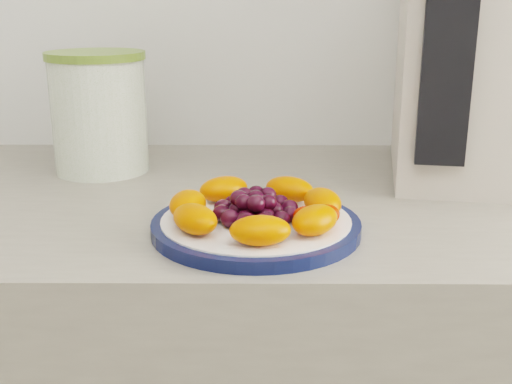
{
  "coord_description": "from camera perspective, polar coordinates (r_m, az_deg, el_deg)",
  "views": [
    {
      "loc": [
        -0.07,
        0.33,
        1.17
      ],
      "look_at": [
        -0.07,
        1.04,
        0.95
      ],
      "focal_mm": 45.0,
      "sensor_mm": 36.0,
      "label": 1
    }
  ],
  "objects": [
    {
      "name": "canister_lid",
      "position": [
        1.02,
        -14.12,
        11.69
      ],
      "size": [
        0.16,
        0.16,
        0.01
      ],
      "primitive_type": "cylinder",
      "rotation": [
        0.0,
        0.0,
        0.07
      ],
      "color": "olive",
      "rests_on": "canister"
    },
    {
      "name": "appliance_body",
      "position": [
        1.03,
        18.8,
        11.66
      ],
      "size": [
        0.26,
        0.33,
        0.37
      ],
      "primitive_type": "cube",
      "rotation": [
        0.0,
        0.0,
        -0.17
      ],
      "color": "beige",
      "rests_on": "counter"
    },
    {
      "name": "plate_rim",
      "position": [
        0.76,
        0.0,
        -3.07
      ],
      "size": [
        0.25,
        0.25,
        0.01
      ],
      "primitive_type": "cylinder",
      "color": "#0B153C",
      "rests_on": "counter"
    },
    {
      "name": "canister",
      "position": [
        1.04,
        -13.74,
        6.55
      ],
      "size": [
        0.16,
        0.16,
        0.17
      ],
      "primitive_type": "cylinder",
      "rotation": [
        0.0,
        0.0,
        0.07
      ],
      "color": "#43660F",
      "rests_on": "counter"
    },
    {
      "name": "plate_face",
      "position": [
        0.76,
        0.0,
        -3.0
      ],
      "size": [
        0.22,
        0.22,
        0.02
      ],
      "primitive_type": "cylinder",
      "color": "white",
      "rests_on": "counter"
    },
    {
      "name": "appliance_panel",
      "position": [
        0.87,
        16.67,
        11.34
      ],
      "size": [
        0.07,
        0.03,
        0.28
      ],
      "primitive_type": "cube",
      "rotation": [
        0.0,
        0.0,
        -0.17
      ],
      "color": "black",
      "rests_on": "appliance_body"
    },
    {
      "name": "fruit_plate",
      "position": [
        0.75,
        0.19,
        -1.36
      ],
      "size": [
        0.21,
        0.21,
        0.04
      ],
      "color": "#E84A00",
      "rests_on": "plate_face"
    }
  ]
}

